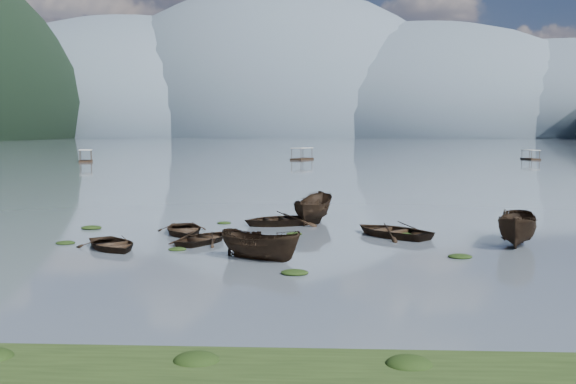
{
  "coord_description": "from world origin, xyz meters",
  "views": [
    {
      "loc": [
        1.89,
        -26.62,
        5.56
      ],
      "look_at": [
        0.0,
        12.0,
        2.0
      ],
      "focal_mm": 40.0,
      "sensor_mm": 36.0,
      "label": 1
    }
  ],
  "objects_px": {
    "rowboat_3": "(392,236)",
    "pontoon_left": "(86,162)",
    "pontoon_centre": "(302,160)",
    "rowboat_0": "(112,249)"
  },
  "relations": [
    {
      "from": "pontoon_left",
      "to": "pontoon_centre",
      "type": "xyz_separation_m",
      "value": [
        41.27,
        11.94,
        0.0
      ]
    },
    {
      "from": "pontoon_left",
      "to": "pontoon_centre",
      "type": "height_order",
      "value": "pontoon_centre"
    },
    {
      "from": "rowboat_3",
      "to": "pontoon_left",
      "type": "distance_m",
      "value": 99.39
    },
    {
      "from": "pontoon_centre",
      "to": "rowboat_3",
      "type": "bearing_deg",
      "value": -62.14
    },
    {
      "from": "rowboat_3",
      "to": "pontoon_left",
      "type": "height_order",
      "value": "pontoon_left"
    },
    {
      "from": "rowboat_0",
      "to": "pontoon_left",
      "type": "relative_size",
      "value": 0.67
    },
    {
      "from": "pontoon_left",
      "to": "rowboat_3",
      "type": "bearing_deg",
      "value": -79.3
    },
    {
      "from": "rowboat_3",
      "to": "pontoon_centre",
      "type": "height_order",
      "value": "pontoon_centre"
    },
    {
      "from": "rowboat_3",
      "to": "pontoon_left",
      "type": "bearing_deg",
      "value": -104.91
    },
    {
      "from": "rowboat_0",
      "to": "rowboat_3",
      "type": "bearing_deg",
      "value": -18.03
    }
  ]
}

